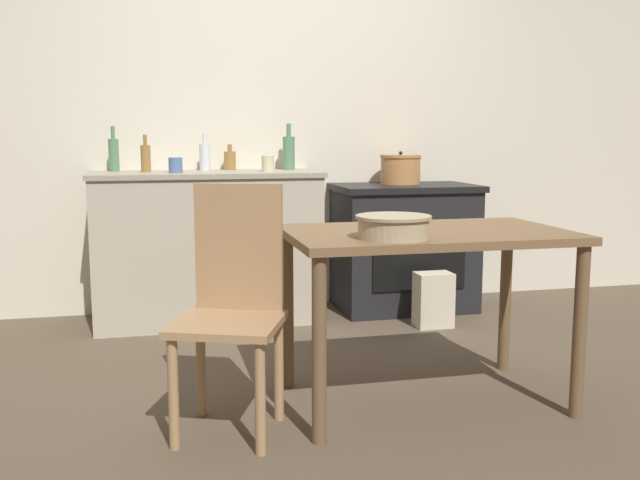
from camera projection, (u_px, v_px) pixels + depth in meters
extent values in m
plane|color=brown|center=(341.00, 377.00, 3.46)|extent=(14.00, 14.00, 0.00)
cube|color=beige|center=(280.00, 119.00, 4.80)|extent=(8.00, 0.07, 2.55)
cube|color=#B2A893|center=(207.00, 249.00, 4.48)|extent=(1.37, 0.60, 0.91)
cube|color=gray|center=(206.00, 174.00, 4.41)|extent=(1.40, 0.63, 0.03)
cube|color=black|center=(404.00, 250.00, 4.80)|extent=(0.89, 0.58, 0.80)
cube|color=black|center=(405.00, 188.00, 4.74)|extent=(0.93, 0.62, 0.04)
cube|color=black|center=(419.00, 264.00, 4.52)|extent=(0.62, 0.01, 0.34)
cube|color=brown|center=(427.00, 234.00, 3.05)|extent=(1.20, 0.73, 0.03)
cylinder|color=brown|center=(319.00, 351.00, 2.67)|extent=(0.06, 0.06, 0.73)
cylinder|color=brown|center=(580.00, 332.00, 2.92)|extent=(0.06, 0.06, 0.73)
cylinder|color=brown|center=(288.00, 311.00, 3.28)|extent=(0.06, 0.06, 0.73)
cylinder|color=brown|center=(505.00, 298.00, 3.53)|extent=(0.06, 0.06, 0.73)
cube|color=#A87F56|center=(228.00, 324.00, 2.74)|extent=(0.52, 0.52, 0.03)
cube|color=#A87F56|center=(239.00, 247.00, 2.88)|extent=(0.35, 0.16, 0.51)
cylinder|color=#A87F56|center=(173.00, 394.00, 2.64)|extent=(0.04, 0.04, 0.43)
cylinder|color=#A87F56|center=(260.00, 399.00, 2.59)|extent=(0.04, 0.04, 0.43)
cylinder|color=#A87F56|center=(201.00, 366.00, 2.96)|extent=(0.04, 0.04, 0.43)
cylinder|color=#A87F56|center=(279.00, 370.00, 2.91)|extent=(0.04, 0.04, 0.43)
cube|color=beige|center=(433.00, 300.00, 4.35)|extent=(0.22, 0.16, 0.34)
cylinder|color=#B77A47|center=(400.00, 171.00, 4.78)|extent=(0.27, 0.27, 0.18)
cylinder|color=#B77A47|center=(401.00, 156.00, 4.76)|extent=(0.28, 0.28, 0.02)
sphere|color=black|center=(401.00, 153.00, 4.76)|extent=(0.02, 0.02, 0.02)
cylinder|color=tan|center=(393.00, 227.00, 2.80)|extent=(0.28, 0.28, 0.09)
cylinder|color=tan|center=(393.00, 217.00, 2.79)|extent=(0.30, 0.30, 0.01)
cylinder|color=#517F5B|center=(289.00, 153.00, 4.65)|extent=(0.08, 0.08, 0.21)
cylinder|color=#517F5B|center=(289.00, 130.00, 4.63)|extent=(0.03, 0.03, 0.08)
cylinder|color=#517F5B|center=(114.00, 155.00, 4.43)|extent=(0.06, 0.06, 0.20)
cylinder|color=#517F5B|center=(113.00, 133.00, 4.41)|extent=(0.02, 0.02, 0.08)
cylinder|color=olive|center=(230.00, 161.00, 4.63)|extent=(0.08, 0.08, 0.12)
cylinder|color=olive|center=(230.00, 148.00, 4.62)|extent=(0.03, 0.03, 0.05)
cylinder|color=silver|center=(205.00, 157.00, 4.52)|extent=(0.07, 0.07, 0.17)
cylinder|color=silver|center=(204.00, 139.00, 4.51)|extent=(0.03, 0.03, 0.07)
cylinder|color=olive|center=(146.00, 159.00, 4.35)|extent=(0.06, 0.06, 0.16)
cylinder|color=olive|center=(145.00, 140.00, 4.34)|extent=(0.02, 0.02, 0.06)
cylinder|color=beige|center=(268.00, 164.00, 4.40)|extent=(0.08, 0.08, 0.10)
cylinder|color=#4C6B99|center=(176.00, 165.00, 4.26)|extent=(0.08, 0.08, 0.09)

